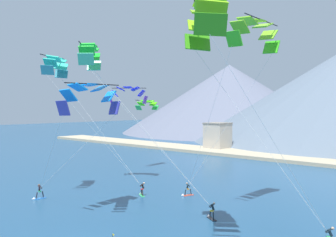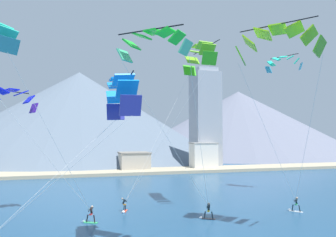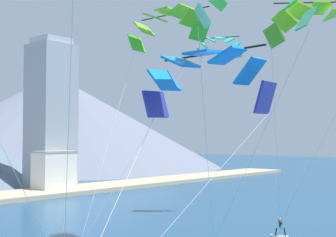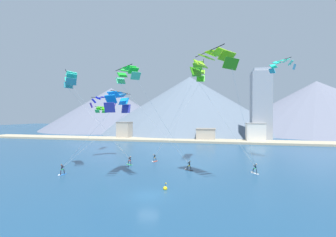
{
  "view_description": "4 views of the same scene",
  "coord_description": "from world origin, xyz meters",
  "px_view_note": "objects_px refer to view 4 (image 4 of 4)",
  "views": [
    {
      "loc": [
        24.8,
        -16.24,
        11.07
      ],
      "look_at": [
        -1.43,
        12.37,
        9.81
      ],
      "focal_mm": 40.0,
      "sensor_mm": 36.0,
      "label": 1
    },
    {
      "loc": [
        -10.59,
        -18.97,
        8.85
      ],
      "look_at": [
        -0.81,
        14.2,
        10.63
      ],
      "focal_mm": 35.0,
      "sensor_mm": 36.0,
      "label": 2
    },
    {
      "loc": [
        -25.33,
        -7.05,
        9.07
      ],
      "look_at": [
        -1.8,
        13.3,
        10.41
      ],
      "focal_mm": 50.0,
      "sensor_mm": 36.0,
      "label": 3
    },
    {
      "loc": [
        8.12,
        -26.12,
        9.81
      ],
      "look_at": [
        -0.21,
        12.6,
        9.22
      ],
      "focal_mm": 24.0,
      "sensor_mm": 36.0,
      "label": 4
    }
  ],
  "objects_px": {
    "parafoil_kite_near_trail": "(118,100)",
    "parafoil_kite_far_right": "(71,79)",
    "parafoil_kite_mid_center": "(213,60)",
    "parafoil_kite_far_left": "(128,73)",
    "parafoil_kite_distant_mid_solo": "(282,64)",
    "kitesurfer_near_trail": "(61,172)",
    "parafoil_kite_distant_high_outer": "(101,109)",
    "kitesurfer_near_lead": "(154,160)",
    "parafoil_kite_distant_low_drift": "(103,101)",
    "kitesurfer_far_right": "(129,162)",
    "kitesurfer_mid_center": "(254,170)",
    "kitesurfer_far_left": "(188,167)",
    "race_marker_buoy": "(165,188)",
    "parafoil_kite_near_lead": "(199,69)"
  },
  "relations": [
    {
      "from": "kitesurfer_mid_center",
      "to": "parafoil_kite_mid_center",
      "type": "distance_m",
      "value": 19.76
    },
    {
      "from": "parafoil_kite_mid_center",
      "to": "race_marker_buoy",
      "type": "distance_m",
      "value": 19.0
    },
    {
      "from": "kitesurfer_near_lead",
      "to": "parafoil_kite_mid_center",
      "type": "distance_m",
      "value": 24.56
    },
    {
      "from": "parafoil_kite_far_left",
      "to": "parafoil_kite_far_right",
      "type": "relative_size",
      "value": 0.97
    },
    {
      "from": "parafoil_kite_near_lead",
      "to": "parafoil_kite_distant_low_drift",
      "type": "relative_size",
      "value": 3.5
    },
    {
      "from": "kitesurfer_far_right",
      "to": "parafoil_kite_mid_center",
      "type": "bearing_deg",
      "value": -28.32
    },
    {
      "from": "kitesurfer_far_left",
      "to": "race_marker_buoy",
      "type": "bearing_deg",
      "value": -98.69
    },
    {
      "from": "parafoil_kite_distant_high_outer",
      "to": "parafoil_kite_distant_low_drift",
      "type": "relative_size",
      "value": 0.99
    },
    {
      "from": "kitesurfer_far_left",
      "to": "parafoil_kite_distant_mid_solo",
      "type": "xyz_separation_m",
      "value": [
        18.33,
        11.59,
        20.0
      ]
    },
    {
      "from": "parafoil_kite_far_left",
      "to": "parafoil_kite_far_right",
      "type": "xyz_separation_m",
      "value": [
        -12.0,
        3.54,
        0.22
      ]
    },
    {
      "from": "kitesurfer_near_trail",
      "to": "parafoil_kite_near_lead",
      "type": "distance_m",
      "value": 31.16
    },
    {
      "from": "parafoil_kite_far_right",
      "to": "parafoil_kite_distant_mid_solo",
      "type": "xyz_separation_m",
      "value": [
        38.23,
        16.59,
        4.34
      ]
    },
    {
      "from": "parafoil_kite_near_lead",
      "to": "parafoil_kite_mid_center",
      "type": "bearing_deg",
      "value": -76.98
    },
    {
      "from": "kitesurfer_near_lead",
      "to": "parafoil_kite_mid_center",
      "type": "height_order",
      "value": "parafoil_kite_mid_center"
    },
    {
      "from": "parafoil_kite_far_right",
      "to": "parafoil_kite_near_trail",
      "type": "bearing_deg",
      "value": -11.95
    },
    {
      "from": "parafoil_kite_near_trail",
      "to": "parafoil_kite_distant_low_drift",
      "type": "xyz_separation_m",
      "value": [
        -10.11,
        14.16,
        0.89
      ]
    },
    {
      "from": "kitesurfer_far_left",
      "to": "parafoil_kite_near_trail",
      "type": "height_order",
      "value": "parafoil_kite_near_trail"
    },
    {
      "from": "kitesurfer_near_lead",
      "to": "parafoil_kite_far_right",
      "type": "relative_size",
      "value": 0.11
    },
    {
      "from": "kitesurfer_mid_center",
      "to": "parafoil_kite_near_trail",
      "type": "distance_m",
      "value": 25.41
    },
    {
      "from": "parafoil_kite_near_trail",
      "to": "parafoil_kite_far_right",
      "type": "distance_m",
      "value": 10.68
    },
    {
      "from": "parafoil_kite_distant_mid_solo",
      "to": "parafoil_kite_near_trail",
      "type": "bearing_deg",
      "value": -146.86
    },
    {
      "from": "kitesurfer_mid_center",
      "to": "kitesurfer_near_lead",
      "type": "bearing_deg",
      "value": 164.12
    },
    {
      "from": "kitesurfer_near_trail",
      "to": "parafoil_kite_distant_high_outer",
      "type": "relative_size",
      "value": 0.34
    },
    {
      "from": "parafoil_kite_far_left",
      "to": "kitesurfer_mid_center",
      "type": "bearing_deg",
      "value": 24.79
    },
    {
      "from": "parafoil_kite_far_left",
      "to": "race_marker_buoy",
      "type": "distance_m",
      "value": 17.17
    },
    {
      "from": "parafoil_kite_mid_center",
      "to": "parafoil_kite_far_left",
      "type": "relative_size",
      "value": 1.14
    },
    {
      "from": "parafoil_kite_near_trail",
      "to": "parafoil_kite_far_right",
      "type": "relative_size",
      "value": 0.76
    },
    {
      "from": "parafoil_kite_far_right",
      "to": "parafoil_kite_distant_low_drift",
      "type": "bearing_deg",
      "value": 92.05
    },
    {
      "from": "parafoil_kite_mid_center",
      "to": "kitesurfer_near_trail",
      "type": "bearing_deg",
      "value": -178.25
    },
    {
      "from": "kitesurfer_far_right",
      "to": "parafoil_kite_mid_center",
      "type": "relative_size",
      "value": 0.1
    },
    {
      "from": "kitesurfer_mid_center",
      "to": "parafoil_kite_distant_high_outer",
      "type": "relative_size",
      "value": 0.32
    },
    {
      "from": "parafoil_kite_mid_center",
      "to": "parafoil_kite_distant_mid_solo",
      "type": "xyz_separation_m",
      "value": [
        13.97,
        18.42,
        2.85
      ]
    },
    {
      "from": "kitesurfer_far_left",
      "to": "parafoil_kite_far_left",
      "type": "bearing_deg",
      "value": -132.77
    },
    {
      "from": "kitesurfer_near_trail",
      "to": "parafoil_kite_far_left",
      "type": "relative_size",
      "value": 0.12
    },
    {
      "from": "parafoil_kite_near_trail",
      "to": "parafoil_kite_distant_low_drift",
      "type": "relative_size",
      "value": 2.23
    },
    {
      "from": "kitesurfer_near_lead",
      "to": "kitesurfer_mid_center",
      "type": "bearing_deg",
      "value": -15.88
    },
    {
      "from": "kitesurfer_far_left",
      "to": "parafoil_kite_far_right",
      "type": "relative_size",
      "value": 0.11
    },
    {
      "from": "parafoil_kite_near_trail",
      "to": "parafoil_kite_far_right",
      "type": "bearing_deg",
      "value": 168.05
    },
    {
      "from": "kitesurfer_mid_center",
      "to": "kitesurfer_far_left",
      "type": "relative_size",
      "value": 0.98
    },
    {
      "from": "parafoil_kite_far_right",
      "to": "kitesurfer_far_right",
      "type": "bearing_deg",
      "value": 41.71
    },
    {
      "from": "parafoil_kite_far_left",
      "to": "kitesurfer_near_trail",
      "type": "bearing_deg",
      "value": 175.39
    },
    {
      "from": "kitesurfer_far_left",
      "to": "race_marker_buoy",
      "type": "height_order",
      "value": "kitesurfer_far_left"
    },
    {
      "from": "parafoil_kite_near_lead",
      "to": "parafoil_kite_near_trail",
      "type": "bearing_deg",
      "value": -132.89
    },
    {
      "from": "parafoil_kite_near_trail",
      "to": "race_marker_buoy",
      "type": "bearing_deg",
      "value": -24.94
    },
    {
      "from": "parafoil_kite_far_right",
      "to": "kitesurfer_far_left",
      "type": "bearing_deg",
      "value": 14.12
    },
    {
      "from": "kitesurfer_near_trail",
      "to": "kitesurfer_far_right",
      "type": "height_order",
      "value": "kitesurfer_near_trail"
    },
    {
      "from": "kitesurfer_near_trail",
      "to": "parafoil_kite_near_trail",
      "type": "distance_m",
      "value": 15.16
    },
    {
      "from": "kitesurfer_mid_center",
      "to": "parafoil_kite_far_left",
      "type": "xyz_separation_m",
      "value": [
        -19.05,
        -8.8,
        15.44
      ]
    },
    {
      "from": "parafoil_kite_near_trail",
      "to": "parafoil_kite_distant_high_outer",
      "type": "height_order",
      "value": "parafoil_kite_near_trail"
    },
    {
      "from": "kitesurfer_near_lead",
      "to": "parafoil_kite_distant_high_outer",
      "type": "relative_size",
      "value": 0.33
    }
  ]
}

